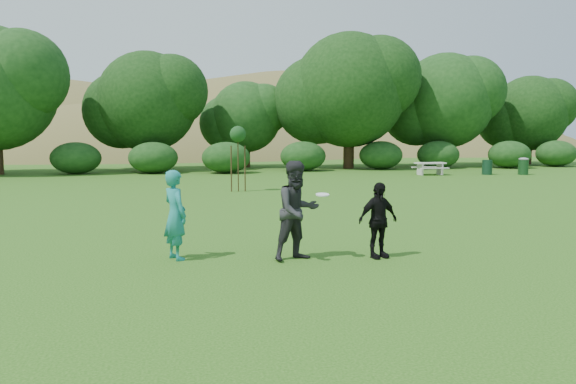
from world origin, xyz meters
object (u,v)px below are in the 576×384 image
player_black (378,220)px  sapling (238,136)px  player_teal (175,215)px  player_grey (297,211)px  trash_can_near (487,167)px  picnic_table (430,166)px  trash_can_lidded (523,166)px

player_black → sapling: 13.76m
player_teal → player_grey: player_grey is taller
trash_can_near → picnic_table: trash_can_near is taller
trash_can_near → sapling: 17.57m
player_grey → picnic_table: bearing=38.5°
picnic_table → trash_can_lidded: (5.67, -1.05, 0.02)m
player_teal → trash_can_lidded: bearing=-74.6°
player_black → player_grey: bearing=159.4°
player_teal → player_grey: bearing=-129.9°
player_teal → sapling: (2.95, 12.85, 1.51)m
trash_can_near → sapling: sapling is taller
player_grey → player_black: 1.68m
sapling → player_teal: bearing=-102.9°
trash_can_lidded → trash_can_near: bearing=166.7°
player_black → player_teal: bearing=155.0°
picnic_table → trash_can_lidded: size_ratio=1.71×
sapling → picnic_table: size_ratio=1.58×
sapling → player_black: bearing=-85.4°
trash_can_near → player_teal: bearing=-134.6°
trash_can_near → trash_can_lidded: bearing=-13.3°
sapling → picnic_table: sapling is taller
player_grey → player_black: (1.65, -0.18, -0.22)m
player_grey → trash_can_lidded: bearing=27.2°
player_teal → player_grey: (2.40, -0.58, 0.09)m
sapling → trash_can_lidded: bearing=18.3°
player_grey → trash_can_near: size_ratio=2.23×
player_grey → picnic_table: (13.21, 20.54, -0.48)m
player_grey → trash_can_lidded: 27.14m
sapling → trash_can_lidded: sapling is taller
player_black → trash_can_near: (15.08, 20.18, -0.33)m
player_black → picnic_table: player_black is taller
player_teal → trash_can_lidded: size_ratio=1.73×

